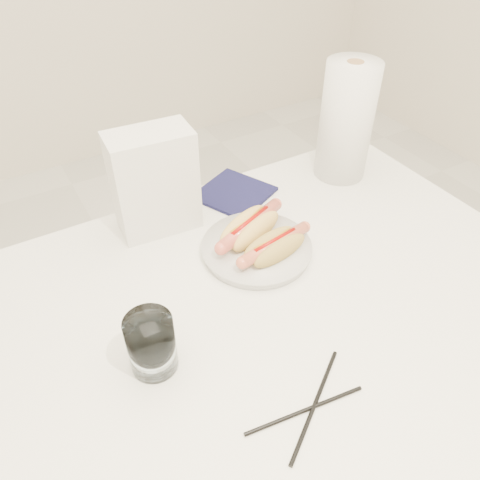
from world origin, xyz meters
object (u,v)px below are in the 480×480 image
hotdog_left (250,228)px  hotdog_right (275,247)px  table (247,335)px  water_glass (151,344)px  plate (257,250)px  paper_towel_roll (346,122)px  napkin_box (154,182)px

hotdog_left → hotdog_right: (0.01, -0.07, -0.00)m
table → water_glass: (-0.18, -0.02, 0.11)m
plate → paper_towel_roll: 0.39m
hotdog_right → paper_towel_roll: 0.38m
table → paper_towel_roll: bearing=32.9°
plate → napkin_box: size_ratio=0.97×
table → hotdog_right: size_ratio=7.31×
water_glass → paper_towel_roll: paper_towel_roll is taller
water_glass → napkin_box: bearing=65.8°
napkin_box → paper_towel_roll: size_ratio=0.80×
hotdog_left → table: bearing=-143.8°
hotdog_right → paper_towel_roll: bearing=21.3°
table → water_glass: size_ratio=11.63×
hotdog_left → water_glass: 0.33m
table → hotdog_left: bearing=57.6°
table → napkin_box: 0.36m
water_glass → table: bearing=5.0°
hotdog_right → napkin_box: size_ratio=0.75×
plate → hotdog_left: bearing=84.2°
table → paper_towel_roll: (0.43, 0.28, 0.20)m
water_glass → napkin_box: (0.15, 0.33, 0.06)m
hotdog_left → water_glass: (-0.28, -0.18, 0.01)m
napkin_box → table: bearing=-79.5°
hotdog_right → plate: bearing=102.6°
hotdog_right → water_glass: bearing=-169.9°
plate → napkin_box: bearing=125.9°
hotdog_right → napkin_box: bearing=114.2°
table → paper_towel_roll: size_ratio=4.35×
napkin_box → paper_towel_roll: paper_towel_roll is taller
napkin_box → hotdog_left: bearing=-43.7°
hotdog_left → paper_towel_roll: (0.33, 0.12, 0.10)m
water_glass → paper_towel_roll: 0.69m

